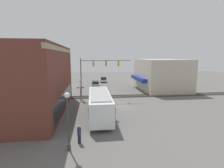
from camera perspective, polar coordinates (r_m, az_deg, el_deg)
The scene contains 13 objects.
ground_plane at distance 27.46m, azimuth 1.35°, elevation -6.93°, with size 120.00×120.00×0.00m, color #605E5B.
brick_building at distance 25.94m, azimuth -26.98°, elevation 1.28°, with size 17.73×10.54×8.96m.
shop_building at distance 41.89m, azimuth 15.55°, elevation 3.01°, with size 13.56×10.51×6.90m.
city_bus at distance 22.05m, azimuth -4.08°, elevation -6.32°, with size 10.43×2.59×3.08m.
traffic_signal_gantry at distance 30.27m, azimuth -5.09°, elevation 4.97°, with size 0.42×8.74×7.26m.
crossing_signal at distance 30.11m, azimuth -10.29°, elevation -1.18°, with size 1.41×1.18×3.81m.
streetlamp at distance 14.38m, azimuth -14.22°, elevation -10.17°, with size 0.44×0.44×4.75m.
rail_track_near at distance 33.22m, azimuth -0.12°, elevation -4.09°, with size 2.60×60.00×0.15m.
parked_car_white at distance 37.85m, azimuth -5.23°, elevation -1.52°, with size 4.24×1.82×1.48m.
parked_car_grey at distance 45.05m, azimuth -5.50°, elevation 0.10°, with size 4.57×1.82×1.38m.
parked_car_silver at distance 52.47m, azimuth -2.85°, elevation 1.44°, with size 4.76×1.82×1.54m.
pedestrian_by_lamp at distance 16.01m, azimuth -10.66°, elevation -15.75°, with size 0.34×0.34×1.65m.
pedestrian_near_bus at distance 21.05m, azimuth 0.81°, elevation -9.32°, with size 0.34×0.34×1.76m.
Camera 1 is at (-26.16, 3.77, 7.46)m, focal length 28.00 mm.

